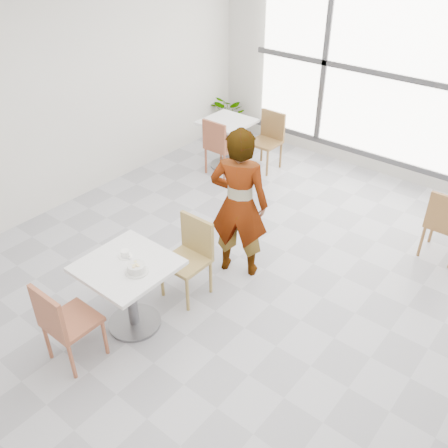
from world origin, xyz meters
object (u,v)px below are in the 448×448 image
Objects in this scene: bg_chair_right_near at (446,222)px; plant_left at (230,115)px; chair_near at (63,321)px; coffee_cup at (125,254)px; bg_chair_left_near at (219,144)px; bg_chair_left_far at (268,137)px; bg_table_left at (227,137)px; oatmeal_bowl at (136,268)px; chair_far at (191,252)px; main_table at (129,283)px; person at (239,204)px.

bg_chair_right_near is 4.33m from plant_left.
chair_near is 5.47× the size of coffee_cup.
bg_chair_left_near is (-1.29, 3.66, 0.00)m from chair_near.
bg_chair_left_far is at bearing -13.22° from bg_chair_right_near.
bg_table_left is 1.23m from plant_left.
chair_far is at bearing 94.34° from oatmeal_bowl.
bg_chair_left_far and bg_chair_right_near have the same top height.
chair_near is 4.18m from bg_chair_right_near.
bg_chair_left_near is at bearing -74.62° from bg_table_left.
bg_chair_left_far is (0.50, 0.38, 0.01)m from bg_table_left.
bg_chair_right_near is (3.32, -0.00, 0.00)m from bg_chair_left_near.
coffee_cup is 3.20m from bg_chair_left_near.
main_table is 0.31m from oatmeal_bowl.
bg_chair_left_far is at bearing 110.05° from chair_far.
bg_table_left is 1.04× the size of plant_left.
chair_far is 1.00× the size of bg_chair_right_near.
chair_far is 3.10m from bg_chair_left_far.
main_table is 1.07× the size of bg_table_left.
bg_chair_left_near is (-1.38, 2.98, -0.02)m from main_table.
person reaches higher than plant_left.
chair_far is 0.75m from coffee_cup.
coffee_cup is at bearing 160.69° from oatmeal_bowl.
chair_far is 1.00× the size of bg_chair_left_near.
bg_chair_left_near is at bearing -70.59° from chair_near.
oatmeal_bowl is 3.50m from bg_chair_right_near.
coffee_cup is (-0.09, 0.07, 0.26)m from main_table.
chair_near is 5.37m from plant_left.
chair_near reaches higher than oatmeal_bowl.
bg_chair_right_near is at bearing -119.08° from chair_near.
coffee_cup is (0.00, 0.75, 0.28)m from chair_near.
chair_far is at bearing 50.52° from bg_chair_right_near.
person is at bearing 134.94° from bg_chair_left_near.
chair_near is (-0.09, -0.68, -0.02)m from main_table.
person is (0.10, 1.36, 0.06)m from oatmeal_bowl.
bg_chair_left_far is at bearing 106.98° from oatmeal_bowl.
coffee_cup reaches higher than main_table.
bg_chair_right_near reaches higher than bg_table_left.
chair_near is 1.21× the size of plant_left.
chair_far reaches higher than main_table.
bg_chair_left_near is 1.21× the size of plant_left.
oatmeal_bowl is 1.32× the size of coffee_cup.
chair_near reaches higher than coffee_cup.
bg_chair_left_far reaches higher than bg_table_left.
chair_near is 1.00× the size of bg_chair_left_far.
bg_chair_left_far is at bearing -78.62° from chair_near.
main_table is 1.11× the size of plant_left.
coffee_cup reaches higher than bg_table_left.
bg_chair_left_near is at bearing 113.92° from coffee_cup.
chair_near reaches higher than bg_table_left.
chair_far is (0.10, 0.74, -0.02)m from main_table.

